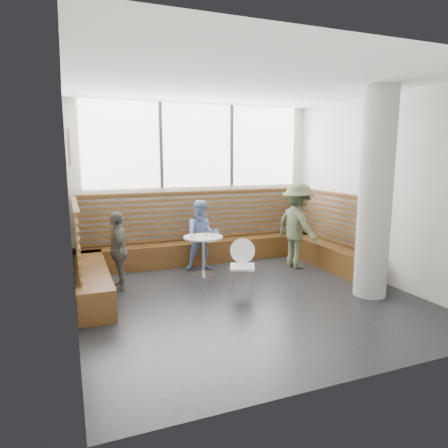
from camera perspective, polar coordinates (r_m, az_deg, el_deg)
name	(u,v)px	position (r m, az deg, el deg)	size (l,w,h in m)	color
room	(248,195)	(5.98, 3.51, 4.16)	(5.00, 5.00, 3.20)	silver
booth	(209,248)	(7.80, -2.09, -3.39)	(5.00, 2.50, 1.44)	#452A11
concrete_column	(375,194)	(6.51, 20.82, 3.99)	(0.50, 0.50, 3.20)	gray
wall_art	(69,147)	(5.79, -21.29, 10.26)	(0.50, 0.50, 0.03)	white
cafe_table	(203,247)	(7.30, -3.00, -3.37)	(0.71, 0.71, 0.73)	silver
cafe_chair	(241,261)	(6.50, 2.41, -5.32)	(0.40, 0.40, 0.85)	white
adult_man	(297,226)	(7.91, 10.43, -0.24)	(1.07, 0.62, 1.66)	#4B5438
child_back	(202,235)	(7.63, -3.11, -1.65)	(0.66, 0.51, 1.35)	#657BB0
child_left	(118,251)	(6.76, -14.88, -3.72)	(0.75, 0.31, 1.29)	#55534D
plate_near	(197,235)	(7.34, -3.91, -1.59)	(0.21, 0.21, 0.01)	white
plate_far	(203,235)	(7.37, -2.98, -1.53)	(0.20, 0.20, 0.01)	white
glass_left	(193,235)	(7.13, -4.44, -1.51)	(0.08, 0.08, 0.12)	white
glass_mid	(206,234)	(7.20, -2.59, -1.38)	(0.07, 0.07, 0.12)	white
glass_right	(212,233)	(7.27, -1.67, -1.29)	(0.07, 0.07, 0.11)	white
menu_card	(206,238)	(7.12, -2.62, -1.96)	(0.18, 0.13, 0.00)	#A5C64C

